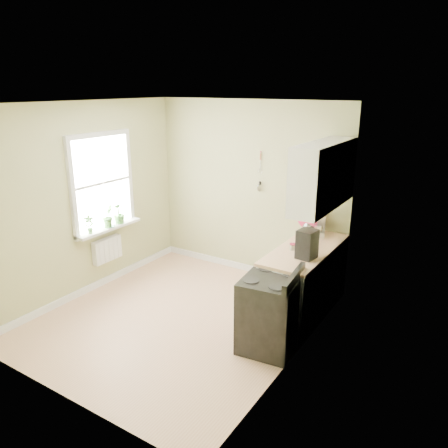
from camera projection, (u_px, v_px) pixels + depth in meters
The scene contains 21 objects.
floor at pixel (180, 318), 5.69m from camera, with size 3.20×3.60×0.02m, color tan.
ceiling at pixel (172, 102), 4.86m from camera, with size 3.20×3.60×0.02m, color white.
wall_back at pixel (249, 190), 6.73m from camera, with size 3.20×0.02×2.70m, color #BABB7F.
wall_left at pixel (85, 201), 6.10m from camera, with size 0.02×3.60×2.70m, color #BABB7F.
wall_right at pixel (300, 243), 4.46m from camera, with size 0.02×3.60×2.70m, color #BABB7F.
base_cabinets at pixel (305, 282), 5.70m from camera, with size 0.60×1.60×0.87m, color white.
countertop at pixel (306, 249), 5.56m from camera, with size 0.64×1.60×0.04m, color #F1BE93.
upper_cabinets at pixel (324, 175), 5.28m from camera, with size 0.35×1.40×0.80m, color white.
window at pixel (102, 183), 6.26m from camera, with size 0.06×1.14×1.44m.
window_sill at pixel (109, 228), 6.43m from camera, with size 0.18×1.14×0.04m, color white.
radiator at pixel (107, 250), 6.50m from camera, with size 0.12×0.50×0.35m, color white.
wall_utensils at pixel (260, 178), 6.54m from camera, with size 0.02×0.14×0.58m.
stove at pixel (270, 312), 4.94m from camera, with size 0.69×0.77×0.98m.
stand_mixer at pixel (319, 224), 6.00m from camera, with size 0.27×0.34×0.37m.
kettle at pixel (307, 230), 5.90m from camera, with size 0.21×0.12×0.21m.
coffee_maker at pixel (307, 245), 5.19m from camera, with size 0.23×0.25×0.35m.
red_tray at pixel (310, 217), 6.20m from camera, with size 0.39×0.39×0.02m, color #D0224B.
jar at pixel (293, 247), 5.48m from camera, with size 0.08×0.08×0.08m.
plant_a at pixel (89, 224), 6.08m from camera, with size 0.14×0.10×0.27m, color #3B6E2E.
plant_b at pixel (108, 216), 6.36m from camera, with size 0.19×0.15×0.33m, color #3B6E2E.
plant_c at pixel (119, 213), 6.54m from camera, with size 0.17×0.17×0.31m, color #3B6E2E.
Camera 1 is at (3.19, -3.96, 2.89)m, focal length 35.00 mm.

